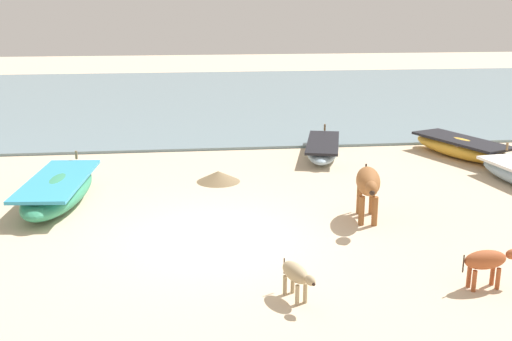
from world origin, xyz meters
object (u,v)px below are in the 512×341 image
object	(u,v)px
fishing_boat_2	(59,190)
calf_near_rust	(487,261)
fishing_boat_3	(323,148)
cow_adult_brown	(368,184)
fishing_boat_1	(461,147)
calf_far_dun	(296,275)

from	to	relation	value
fishing_boat_2	calf_near_rust	size ratio (longest dim) A/B	3.83
fishing_boat_3	cow_adult_brown	size ratio (longest dim) A/B	2.09
fishing_boat_1	calf_far_dun	world-z (taller)	fishing_boat_1
calf_near_rust	calf_far_dun	distance (m)	2.96
fishing_boat_1	calf_far_dun	xyz separation A→B (m)	(-6.17, -7.88, 0.11)
cow_adult_brown	fishing_boat_2	bearing A→B (deg)	-93.38
cow_adult_brown	calf_far_dun	bearing A→B (deg)	-20.07
fishing_boat_2	cow_adult_brown	world-z (taller)	cow_adult_brown
fishing_boat_3	fishing_boat_2	bearing A→B (deg)	132.14
fishing_boat_3	calf_near_rust	bearing A→B (deg)	-160.93
fishing_boat_1	cow_adult_brown	xyz separation A→B (m)	(-4.14, -4.70, 0.48)
cow_adult_brown	calf_far_dun	world-z (taller)	cow_adult_brown
fishing_boat_2	fishing_boat_3	xyz separation A→B (m)	(6.64, 3.45, -0.07)
fishing_boat_1	fishing_boat_2	world-z (taller)	fishing_boat_2
fishing_boat_1	calf_near_rust	distance (m)	8.48
calf_near_rust	calf_far_dun	world-z (taller)	calf_near_rust
calf_far_dun	cow_adult_brown	bearing A→B (deg)	126.97
calf_near_rust	fishing_boat_1	bearing A→B (deg)	62.66
fishing_boat_3	fishing_boat_1	bearing A→B (deg)	-83.57
cow_adult_brown	fishing_boat_1	bearing A→B (deg)	151.02
fishing_boat_2	calf_far_dun	distance (m)	6.60
fishing_boat_1	calf_far_dun	bearing A→B (deg)	-59.79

